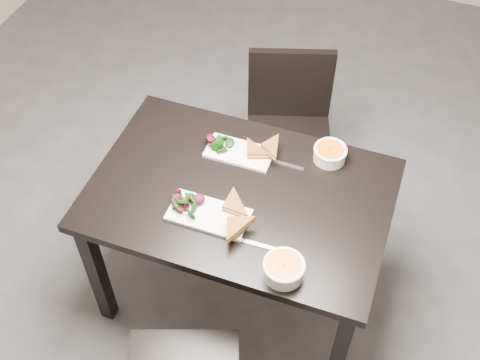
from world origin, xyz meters
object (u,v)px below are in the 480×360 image
Objects in this scene: plate_near at (209,215)px; soup_bowl_far at (330,153)px; chair_far at (289,124)px; plate_far at (239,153)px; table at (240,207)px; soup_bowl_near at (284,268)px.

plate_near is 0.58m from soup_bowl_far.
chair_far is 3.01× the size of plate_far.
table is at bearing -134.75° from soup_bowl_far.
plate_near reaches higher than table.
chair_far is (0.01, 0.71, -0.17)m from table.
table is 0.44m from soup_bowl_near.
soup_bowl_far is at bearing -73.24° from chair_far.
chair_far reaches higher than soup_bowl_far.
table is 7.84× the size of soup_bowl_near.
chair_far is at bearing 84.86° from plate_near.
plate_far is (-0.07, 0.19, 0.11)m from table.
soup_bowl_far reaches higher than table.
chair_far is 0.59m from soup_bowl_far.
plate_near is 2.04× the size of soup_bowl_near.
plate_near is 2.22× the size of soup_bowl_far.
table is at bearing 131.80° from soup_bowl_near.
plate_near is (-0.08, -0.87, 0.27)m from chair_far.
table is 8.54× the size of soup_bowl_far.
plate_near is (-0.07, -0.16, 0.11)m from table.
soup_bowl_near reaches higher than plate_far.
table is 0.20m from plate_near.
table is 0.23m from plate_far.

